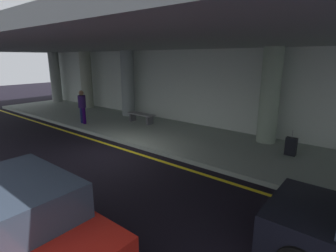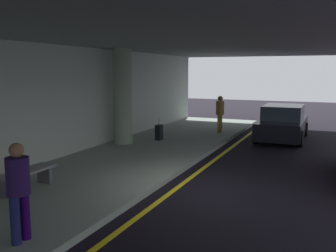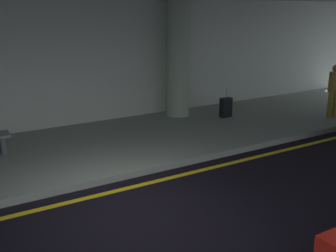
{
  "view_description": "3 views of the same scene",
  "coord_description": "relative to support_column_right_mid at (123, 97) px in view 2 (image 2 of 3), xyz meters",
  "views": [
    {
      "loc": [
        7.31,
        -5.74,
        3.4
      ],
      "look_at": [
        0.81,
        2.28,
        0.73
      ],
      "focal_mm": 28.18,
      "sensor_mm": 36.0,
      "label": 1
    },
    {
      "loc": [
        -8.85,
        -2.94,
        2.98
      ],
      "look_at": [
        2.43,
        1.96,
        1.19
      ],
      "focal_mm": 40.76,
      "sensor_mm": 36.0,
      "label": 2
    },
    {
      "loc": [
        -2.76,
        -6.09,
        3.4
      ],
      "look_at": [
        1.64,
        1.23,
        0.95
      ],
      "focal_mm": 42.67,
      "sensor_mm": 36.0,
      "label": 3
    }
  ],
  "objects": [
    {
      "name": "support_column_right_mid",
      "position": [
        0.0,
        0.0,
        0.0
      ],
      "size": [
        0.74,
        0.74,
        3.65
      ],
      "primitive_type": "cylinder",
      "color": "gray",
      "rests_on": "sidewalk"
    },
    {
      "name": "bench_metal",
      "position": [
        -6.12,
        -0.89,
        -1.47
      ],
      "size": [
        1.6,
        0.5,
        0.48
      ],
      "color": "slate",
      "rests_on": "sidewalk"
    },
    {
      "name": "traveler_with_luggage",
      "position": [
        4.07,
        -2.76,
        -0.86
      ],
      "size": [
        0.38,
        0.38,
        1.68
      ],
      "rotation": [
        0.0,
        0.0,
        3.28
      ],
      "color": "olive",
      "rests_on": "sidewalk"
    },
    {
      "name": "person_waiting_for_ride",
      "position": [
        -8.3,
        -2.85,
        -0.86
      ],
      "size": [
        0.38,
        0.38,
        1.68
      ],
      "rotation": [
        0.0,
        0.0,
        0.08
      ],
      "color": "#131849",
      "rests_on": "sidewalk"
    },
    {
      "name": "terminal_back_wall",
      "position": [
        -4.0,
        0.8,
        -0.07
      ],
      "size": [
        26.0,
        0.3,
        3.8
      ],
      "primitive_type": "cube",
      "color": "#AFBAAF",
      "rests_on": "ground"
    },
    {
      "name": "suitcase_upright_primary",
      "position": [
        1.19,
        -0.99,
        -1.51
      ],
      "size": [
        0.36,
        0.22,
        0.9
      ],
      "rotation": [
        0.0,
        0.0,
        0.48
      ],
      "color": "black",
      "rests_on": "sidewalk"
    },
    {
      "name": "ceiling_overhang",
      "position": [
        -4.0,
        -1.95,
        1.97
      ],
      "size": [
        28.0,
        13.2,
        0.3
      ],
      "primitive_type": "cube",
      "color": "gray",
      "rests_on": "support_column_far_left"
    },
    {
      "name": "ground_plane",
      "position": [
        -4.0,
        -4.55,
        -1.97
      ],
      "size": [
        60.0,
        60.0,
        0.0
      ],
      "primitive_type": "plane",
      "color": "black"
    },
    {
      "name": "car_black",
      "position": [
        4.1,
        -5.54,
        -1.26
      ],
      "size": [
        4.1,
        1.92,
        1.5
      ],
      "rotation": [
        0.0,
        0.0,
        0.0
      ],
      "color": "black",
      "rests_on": "ground"
    },
    {
      "name": "lane_stripe_yellow",
      "position": [
        -4.0,
        -3.95,
        -1.97
      ],
      "size": [
        26.0,
        0.14,
        0.01
      ],
      "primitive_type": "cube",
      "color": "yellow",
      "rests_on": "ground"
    },
    {
      "name": "sidewalk",
      "position": [
        -4.0,
        -1.45,
        -1.9
      ],
      "size": [
        26.0,
        4.2,
        0.15
      ],
      "primitive_type": "cube",
      "color": "gray",
      "rests_on": "ground"
    }
  ]
}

